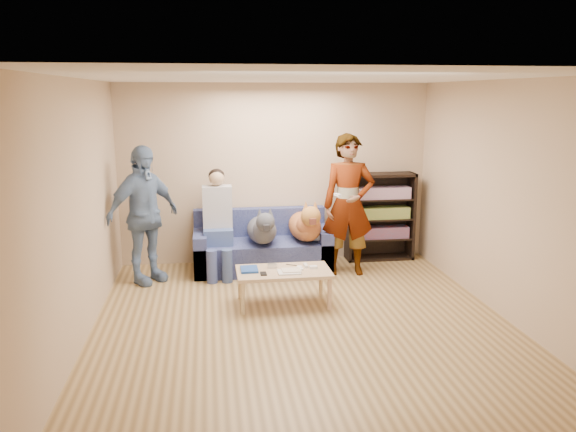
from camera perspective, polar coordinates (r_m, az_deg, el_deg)
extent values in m
plane|color=olive|center=(6.17, 1.62, -11.05)|extent=(5.00, 5.00, 0.00)
plane|color=white|center=(5.66, 1.78, 13.88)|extent=(5.00, 5.00, 0.00)
plane|color=tan|center=(8.21, -1.29, 4.30)|extent=(4.50, 0.00, 4.50)
plane|color=tan|center=(3.42, 8.92, -7.38)|extent=(4.50, 0.00, 4.50)
plane|color=tan|center=(5.83, -20.64, 0.20)|extent=(0.00, 5.00, 5.00)
plane|color=tan|center=(6.54, 21.51, 1.37)|extent=(0.00, 5.00, 5.00)
ellipsoid|color=#A1A1A6|center=(7.90, 3.14, -1.91)|extent=(0.44, 0.37, 0.15)
imported|color=gray|center=(7.67, 6.15, 1.12)|extent=(0.74, 0.52, 1.93)
imported|color=#6F87B2|center=(7.51, -14.48, 0.09)|extent=(1.09, 1.03, 1.81)
cube|color=white|center=(7.40, 5.06, 2.15)|extent=(0.08, 0.14, 0.03)
cube|color=navy|center=(6.61, -3.96, -5.43)|extent=(0.20, 0.26, 0.03)
cube|color=silver|center=(6.52, 0.10, -5.71)|extent=(0.26, 0.20, 0.02)
cube|color=beige|center=(6.54, 0.34, -5.53)|extent=(0.22, 0.17, 0.01)
cube|color=#B0B1B5|center=(6.70, -1.61, -5.05)|extent=(0.11, 0.06, 0.05)
cube|color=silver|center=(6.74, 1.80, -5.04)|extent=(0.04, 0.13, 0.03)
cube|color=white|center=(6.68, 2.60, -5.21)|extent=(0.09, 0.06, 0.03)
cylinder|color=white|center=(6.62, 1.29, -5.42)|extent=(0.07, 0.07, 0.02)
cylinder|color=white|center=(6.69, 1.18, -5.21)|extent=(0.07, 0.07, 0.02)
cylinder|color=#C6681B|center=(6.46, -0.44, -5.93)|extent=(0.13, 0.06, 0.01)
cylinder|color=black|center=(6.79, 0.35, -4.99)|extent=(0.13, 0.08, 0.01)
cube|color=black|center=(6.47, -2.52, -5.87)|extent=(0.07, 0.12, 0.02)
cube|color=#515B93|center=(7.98, -2.65, -3.96)|extent=(1.90, 0.85, 0.42)
cube|color=#515B93|center=(8.20, -2.91, -0.56)|extent=(1.90, 0.18, 0.40)
cube|color=#515B93|center=(7.93, -8.87, -3.61)|extent=(0.18, 0.85, 0.58)
cube|color=#515B93|center=(8.08, 3.43, -3.17)|extent=(0.18, 0.85, 0.58)
cube|color=#435994|center=(7.79, -7.10, -2.02)|extent=(0.40, 0.38, 0.22)
cylinder|color=#3F4C8B|center=(7.47, -7.74, -5.21)|extent=(0.14, 0.14, 0.47)
cylinder|color=#3D5A86|center=(7.47, -6.20, -5.16)|extent=(0.14, 0.14, 0.47)
cube|color=#ADAEB2|center=(7.80, -7.19, 0.94)|extent=(0.40, 0.24, 0.58)
sphere|color=tan|center=(7.73, -7.27, 3.85)|extent=(0.21, 0.21, 0.21)
ellipsoid|color=black|center=(7.75, -7.28, 4.10)|extent=(0.22, 0.22, 0.19)
ellipsoid|color=#51535B|center=(7.80, -2.68, -1.41)|extent=(0.40, 0.84, 0.35)
sphere|color=#51535C|center=(7.46, -2.45, -1.39)|extent=(0.30, 0.30, 0.30)
sphere|color=#464950|center=(7.26, -2.32, -0.64)|extent=(0.25, 0.25, 0.25)
cube|color=black|center=(7.15, -2.21, -1.13)|extent=(0.08, 0.12, 0.07)
cone|color=#484C52|center=(7.25, -2.89, 0.38)|extent=(0.08, 0.08, 0.12)
cone|color=#474A51|center=(7.27, -1.81, 0.41)|extent=(0.08, 0.08, 0.12)
cylinder|color=#4F5359|center=(8.22, -2.97, -0.95)|extent=(0.05, 0.27, 0.16)
ellipsoid|color=#B66A37|center=(7.94, 1.70, -1.04)|extent=(0.44, 0.92, 0.38)
sphere|color=#A66132|center=(7.63, 2.09, -0.90)|extent=(0.33, 0.33, 0.33)
sphere|color=#A56832|center=(7.44, 2.32, -0.03)|extent=(0.27, 0.27, 0.27)
cube|color=#5B2A1F|center=(7.34, 2.48, -0.51)|extent=(0.08, 0.13, 0.08)
cone|color=#C4703C|center=(7.42, 1.82, 1.05)|extent=(0.08, 0.08, 0.13)
cone|color=#B46137|center=(7.45, 2.78, 1.08)|extent=(0.08, 0.08, 0.13)
cylinder|color=#B95C38|center=(8.32, 1.24, -0.68)|extent=(0.05, 0.30, 0.18)
cube|color=tan|center=(6.62, -0.45, -5.69)|extent=(1.10, 0.60, 0.04)
cylinder|color=tan|center=(6.41, -4.63, -8.34)|extent=(0.05, 0.05, 0.38)
cylinder|color=tan|center=(6.54, 4.24, -7.90)|extent=(0.05, 0.05, 0.38)
cylinder|color=tan|center=(6.87, -4.90, -6.88)|extent=(0.05, 0.05, 0.38)
cylinder|color=#CCB87D|center=(7.00, 3.36, -6.51)|extent=(0.05, 0.05, 0.38)
cube|color=black|center=(8.35, 6.18, -0.16)|extent=(0.04, 0.34, 1.30)
cube|color=black|center=(8.64, 12.37, 0.03)|extent=(0.04, 0.34, 1.30)
cube|color=black|center=(8.37, 9.48, 4.15)|extent=(1.00, 0.34, 0.04)
cube|color=black|center=(8.64, 9.18, -4.15)|extent=(1.00, 0.34, 0.04)
cube|color=black|center=(8.63, 9.01, 0.16)|extent=(1.00, 0.02, 1.30)
cube|color=black|center=(8.56, 9.25, -2.22)|extent=(0.94, 0.32, 0.03)
cube|color=black|center=(8.49, 9.32, -0.26)|extent=(0.94, 0.32, 0.02)
cube|color=black|center=(8.43, 9.39, 1.73)|extent=(0.94, 0.32, 0.02)
cube|color=#B23333|center=(8.52, 9.31, -1.62)|extent=(0.84, 0.24, 0.17)
cube|color=gold|center=(8.45, 9.38, 0.35)|extent=(0.84, 0.24, 0.17)
cube|color=#994C99|center=(8.39, 9.46, 2.36)|extent=(0.84, 0.24, 0.17)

